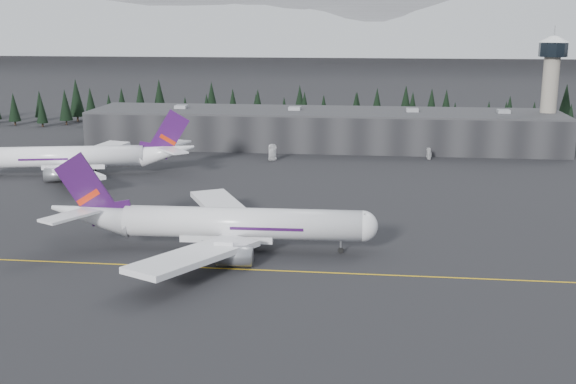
# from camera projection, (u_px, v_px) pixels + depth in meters

# --- Properties ---
(ground) EXTENTS (1400.00, 1400.00, 0.00)m
(ground) POSITION_uv_depth(u_px,v_px,m) (275.00, 267.00, 129.08)
(ground) COLOR black
(ground) RESTS_ON ground
(taxiline) EXTENTS (400.00, 0.40, 0.02)m
(taxiline) POSITION_uv_depth(u_px,v_px,m) (274.00, 271.00, 127.15)
(taxiline) COLOR gold
(taxiline) RESTS_ON ground
(terminal) EXTENTS (160.00, 30.00, 12.60)m
(terminal) POSITION_uv_depth(u_px,v_px,m) (323.00, 129.00, 248.28)
(terminal) COLOR black
(terminal) RESTS_ON ground
(control_tower) EXTENTS (10.00, 10.00, 37.70)m
(control_tower) POSITION_uv_depth(u_px,v_px,m) (551.00, 80.00, 238.68)
(control_tower) COLOR gray
(control_tower) RESTS_ON ground
(treeline) EXTENTS (360.00, 20.00, 15.00)m
(treeline) POSITION_uv_depth(u_px,v_px,m) (330.00, 112.00, 283.72)
(treeline) COLOR black
(treeline) RESTS_ON ground
(mountain_ridge) EXTENTS (4400.00, 900.00, 420.00)m
(mountain_ridge) POSITION_uv_depth(u_px,v_px,m) (363.00, 47.00, 1094.53)
(mountain_ridge) COLOR white
(mountain_ridge) RESTS_ON ground
(jet_main) EXTENTS (63.47, 58.56, 18.66)m
(jet_main) POSITION_uv_depth(u_px,v_px,m) (214.00, 223.00, 137.54)
(jet_main) COLOR silver
(jet_main) RESTS_ON ground
(jet_parked) EXTENTS (61.82, 56.50, 18.39)m
(jet_parked) POSITION_uv_depth(u_px,v_px,m) (83.00, 157.00, 203.87)
(jet_parked) COLOR white
(jet_parked) RESTS_ON ground
(gse_vehicle_a) EXTENTS (4.07, 5.86, 1.49)m
(gse_vehicle_a) POSITION_uv_depth(u_px,v_px,m) (272.00, 159.00, 224.73)
(gse_vehicle_a) COLOR silver
(gse_vehicle_a) RESTS_ON ground
(gse_vehicle_b) EXTENTS (3.98, 3.42, 1.29)m
(gse_vehicle_b) POSITION_uv_depth(u_px,v_px,m) (429.00, 158.00, 226.70)
(gse_vehicle_b) COLOR silver
(gse_vehicle_b) RESTS_ON ground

